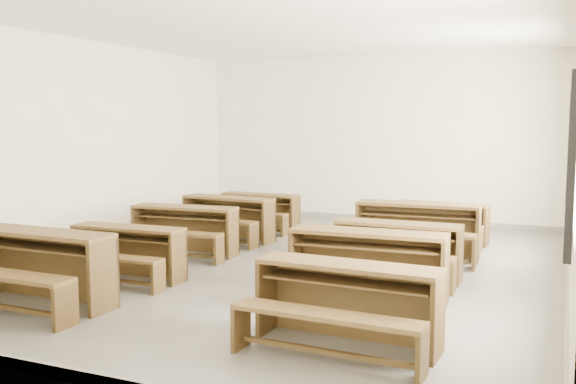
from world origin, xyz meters
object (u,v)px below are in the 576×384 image
at_px(desk_set_3, 227,215).
at_px(desk_set_9, 442,220).
at_px(desk_set_7, 396,246).
at_px(desk_set_4, 259,209).
at_px(desk_set_8, 417,226).
at_px(desk_set_5, 345,299).
at_px(desk_set_2, 183,227).
at_px(desk_set_6, 366,261).
at_px(desk_set_0, 35,262).
at_px(desk_set_1, 126,249).

height_order(desk_set_3, desk_set_9, desk_set_3).
distance_m(desk_set_7, desk_set_9, 2.61).
height_order(desk_set_4, desk_set_8, desk_set_8).
distance_m(desk_set_5, desk_set_8, 3.91).
relative_size(desk_set_4, desk_set_9, 0.98).
relative_size(desk_set_2, desk_set_5, 1.00).
bearing_deg(desk_set_4, desk_set_9, 1.90).
distance_m(desk_set_2, desk_set_7, 3.22).
bearing_deg(desk_set_2, desk_set_8, 15.05).
height_order(desk_set_2, desk_set_8, desk_set_8).
xyz_separation_m(desk_set_4, desk_set_7, (3.15, -2.57, 0.03)).
height_order(desk_set_6, desk_set_9, desk_set_6).
bearing_deg(desk_set_6, desk_set_4, 127.45).
xyz_separation_m(desk_set_3, desk_set_4, (0.04, 1.13, -0.04)).
relative_size(desk_set_0, desk_set_4, 1.22).
xyz_separation_m(desk_set_4, desk_set_6, (3.09, -3.68, 0.07)).
distance_m(desk_set_2, desk_set_8, 3.38).
xyz_separation_m(desk_set_7, desk_set_9, (0.09, 2.60, -0.03)).
distance_m(desk_set_0, desk_set_9, 6.21).
height_order(desk_set_0, desk_set_8, desk_set_0).
distance_m(desk_set_3, desk_set_5, 5.22).
bearing_deg(desk_set_4, desk_set_2, -90.37).
relative_size(desk_set_0, desk_set_5, 1.08).
height_order(desk_set_0, desk_set_9, desk_set_0).
bearing_deg(desk_set_5, desk_set_9, 93.47).
relative_size(desk_set_1, desk_set_2, 0.91).
bearing_deg(desk_set_3, desk_set_7, -19.79).
bearing_deg(desk_set_1, desk_set_5, -22.42).
bearing_deg(desk_set_1, desk_set_9, 49.35).
height_order(desk_set_0, desk_set_4, desk_set_0).
height_order(desk_set_1, desk_set_5, desk_set_5).
relative_size(desk_set_4, desk_set_6, 0.83).
distance_m(desk_set_8, desk_set_9, 1.26).
distance_m(desk_set_4, desk_set_8, 3.33).
height_order(desk_set_3, desk_set_5, desk_set_5).
xyz_separation_m(desk_set_2, desk_set_8, (3.17, 1.17, 0.04)).
relative_size(desk_set_1, desk_set_5, 0.91).
relative_size(desk_set_3, desk_set_6, 0.94).
xyz_separation_m(desk_set_0, desk_set_7, (3.24, 2.64, -0.05)).
xyz_separation_m(desk_set_0, desk_set_2, (0.02, 2.83, -0.05)).
distance_m(desk_set_4, desk_set_6, 4.80).
bearing_deg(desk_set_9, desk_set_7, -87.24).
bearing_deg(desk_set_0, desk_set_6, 26.56).
height_order(desk_set_0, desk_set_3, desk_set_0).
distance_m(desk_set_1, desk_set_7, 3.33).
distance_m(desk_set_2, desk_set_9, 4.09).
distance_m(desk_set_5, desk_set_7, 2.55).
height_order(desk_set_8, desk_set_9, desk_set_8).
distance_m(desk_set_7, desk_set_8, 1.36).
bearing_deg(desk_set_6, desk_set_8, 87.09).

